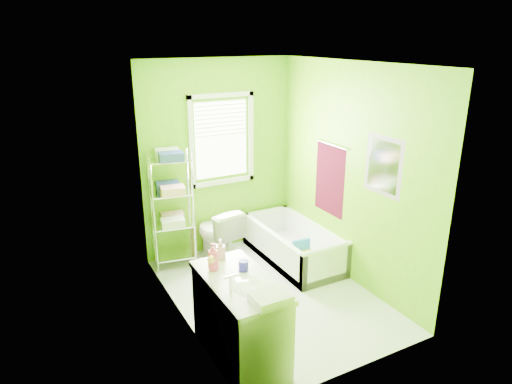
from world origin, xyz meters
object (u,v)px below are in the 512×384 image
wire_shelf_unit (173,198)px  bathtub (294,249)px  vanity (240,316)px  toilet (218,234)px

wire_shelf_unit → bathtub: bearing=-23.4°
bathtub → vanity: (-1.48, -1.40, 0.28)m
bathtub → toilet: 1.03m
bathtub → toilet: size_ratio=2.02×
bathtub → wire_shelf_unit: bearing=156.6°
vanity → wire_shelf_unit: 2.08m
toilet → vanity: (-0.59, -1.88, 0.06)m
vanity → wire_shelf_unit: wire_shelf_unit is taller
toilet → vanity: bearing=64.5°
vanity → wire_shelf_unit: (0.05, 2.02, 0.50)m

